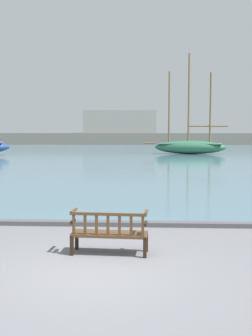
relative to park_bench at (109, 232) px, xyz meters
The scene contains 6 objects.
ground_plane 1.37m from the park_bench, 97.71° to the right, with size 160.00×160.00×0.00m, color slate.
harbor_water 42.72m from the park_bench, 90.23° to the left, with size 100.00×80.00×0.08m, color slate.
quay_edge_kerb 2.61m from the park_bench, 93.86° to the left, with size 40.00×0.30×0.12m, color #4C4C50.
park_bench is the anchor object (origin of this frame).
sailboat_mid_port 33.95m from the park_bench, 81.43° to the left, with size 8.26×3.00×9.88m.
far_breakwater 57.38m from the park_bench, 91.11° to the left, with size 44.37×2.40×5.42m.
Camera 1 is at (0.96, -7.38, 2.65)m, focal length 45.00 mm.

